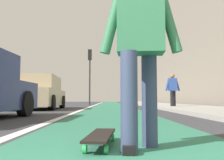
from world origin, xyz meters
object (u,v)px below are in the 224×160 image
(skater_person, at_px, (140,40))
(traffic_light, at_px, (90,67))
(parked_car_mid, at_px, (39,93))
(pedestrian_distant, at_px, (173,88))
(skateboard, at_px, (101,136))

(skater_person, height_order, traffic_light, traffic_light)
(traffic_light, bearing_deg, parked_car_mid, 168.71)
(parked_car_mid, height_order, traffic_light, traffic_light)
(skater_person, xyz_separation_m, pedestrian_distant, (10.07, -2.86, 0.04))
(skateboard, height_order, pedestrian_distant, pedestrian_distant)
(skater_person, height_order, parked_car_mid, skater_person)
(skateboard, height_order, parked_car_mid, parked_car_mid)
(traffic_light, relative_size, pedestrian_distant, 2.52)
(skater_person, bearing_deg, skateboard, 66.73)
(skater_person, xyz_separation_m, parked_car_mid, (8.90, 3.40, -0.24))
(parked_car_mid, bearing_deg, traffic_light, -11.29)
(skateboard, relative_size, skater_person, 0.52)
(skater_person, xyz_separation_m, traffic_light, (16.91, 1.80, 2.04))
(skater_person, relative_size, pedestrian_distant, 0.96)
(skater_person, bearing_deg, parked_car_mid, 20.89)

